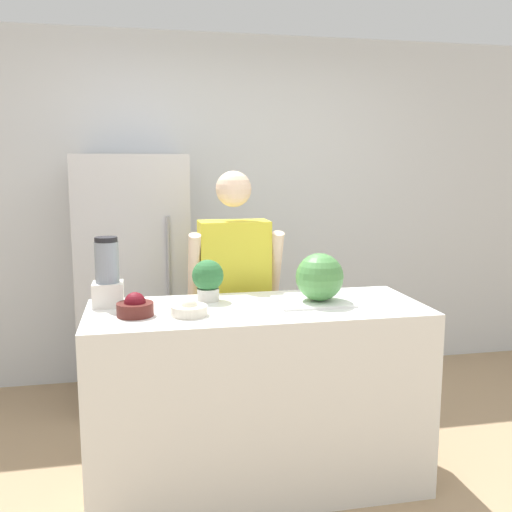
{
  "coord_description": "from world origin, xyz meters",
  "views": [
    {
      "loc": [
        -0.56,
        -2.37,
        1.63
      ],
      "look_at": [
        0.0,
        0.37,
        1.19
      ],
      "focal_mm": 40.0,
      "sensor_mm": 36.0,
      "label": 1
    }
  ],
  "objects_px": {
    "refrigerator": "(135,280)",
    "bowl_cream": "(189,309)",
    "potted_plant": "(208,279)",
    "person": "(234,304)",
    "watermelon": "(320,277)",
    "blender": "(107,276)",
    "bowl_cherries": "(135,307)"
  },
  "relations": [
    {
      "from": "refrigerator",
      "to": "bowl_cream",
      "type": "bearing_deg",
      "value": -79.01
    },
    {
      "from": "bowl_cream",
      "to": "potted_plant",
      "type": "distance_m",
      "value": 0.31
    },
    {
      "from": "person",
      "to": "watermelon",
      "type": "xyz_separation_m",
      "value": [
        0.35,
        -0.56,
        0.26
      ]
    },
    {
      "from": "watermelon",
      "to": "blender",
      "type": "height_order",
      "value": "blender"
    },
    {
      "from": "person",
      "to": "watermelon",
      "type": "height_order",
      "value": "person"
    },
    {
      "from": "blender",
      "to": "potted_plant",
      "type": "xyz_separation_m",
      "value": [
        0.5,
        0.01,
        -0.03
      ]
    },
    {
      "from": "refrigerator",
      "to": "bowl_cream",
      "type": "distance_m",
      "value": 1.38
    },
    {
      "from": "person",
      "to": "potted_plant",
      "type": "xyz_separation_m",
      "value": [
        -0.2,
        -0.39,
        0.24
      ]
    },
    {
      "from": "watermelon",
      "to": "bowl_cream",
      "type": "bearing_deg",
      "value": -170.78
    },
    {
      "from": "watermelon",
      "to": "potted_plant",
      "type": "height_order",
      "value": "watermelon"
    },
    {
      "from": "bowl_cream",
      "to": "potted_plant",
      "type": "height_order",
      "value": "potted_plant"
    },
    {
      "from": "person",
      "to": "bowl_cream",
      "type": "relative_size",
      "value": 9.36
    },
    {
      "from": "refrigerator",
      "to": "bowl_cherries",
      "type": "distance_m",
      "value": 1.32
    },
    {
      "from": "bowl_cream",
      "to": "watermelon",
      "type": "bearing_deg",
      "value": 9.22
    },
    {
      "from": "person",
      "to": "potted_plant",
      "type": "height_order",
      "value": "person"
    },
    {
      "from": "refrigerator",
      "to": "person",
      "type": "xyz_separation_m",
      "value": [
        0.59,
        -0.69,
        -0.03
      ]
    },
    {
      "from": "bowl_cherries",
      "to": "potted_plant",
      "type": "bearing_deg",
      "value": 32.3
    },
    {
      "from": "bowl_cream",
      "to": "blender",
      "type": "relative_size",
      "value": 0.49
    },
    {
      "from": "refrigerator",
      "to": "watermelon",
      "type": "xyz_separation_m",
      "value": [
        0.93,
        -1.24,
        0.22
      ]
    },
    {
      "from": "refrigerator",
      "to": "bowl_cream",
      "type": "xyz_separation_m",
      "value": [
        0.26,
        -1.35,
        0.12
      ]
    },
    {
      "from": "watermelon",
      "to": "bowl_cherries",
      "type": "bearing_deg",
      "value": -175.82
    },
    {
      "from": "bowl_cream",
      "to": "blender",
      "type": "xyz_separation_m",
      "value": [
        -0.38,
        0.27,
        0.12
      ]
    },
    {
      "from": "bowl_cherries",
      "to": "bowl_cream",
      "type": "bearing_deg",
      "value": -9.56
    },
    {
      "from": "bowl_cream",
      "to": "potted_plant",
      "type": "relative_size",
      "value": 0.8
    },
    {
      "from": "person",
      "to": "bowl_cherries",
      "type": "relative_size",
      "value": 9.37
    },
    {
      "from": "bowl_cream",
      "to": "blender",
      "type": "bearing_deg",
      "value": 145.08
    },
    {
      "from": "potted_plant",
      "to": "watermelon",
      "type": "bearing_deg",
      "value": -16.86
    },
    {
      "from": "refrigerator",
      "to": "blender",
      "type": "bearing_deg",
      "value": -96.18
    },
    {
      "from": "watermelon",
      "to": "potted_plant",
      "type": "xyz_separation_m",
      "value": [
        -0.55,
        0.17,
        -0.02
      ]
    },
    {
      "from": "person",
      "to": "watermelon",
      "type": "relative_size",
      "value": 6.6
    },
    {
      "from": "bowl_cream",
      "to": "person",
      "type": "bearing_deg",
      "value": 64.09
    },
    {
      "from": "refrigerator",
      "to": "bowl_cherries",
      "type": "height_order",
      "value": "refrigerator"
    }
  ]
}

